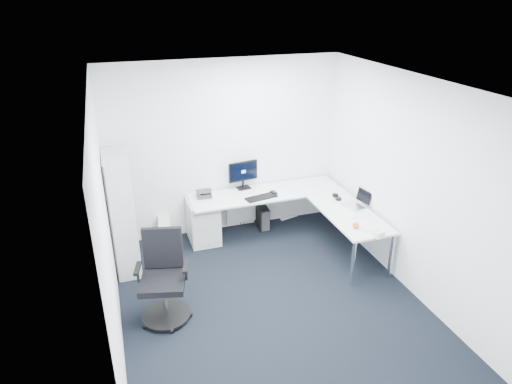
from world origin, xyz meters
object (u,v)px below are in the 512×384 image
object	(u,v)px
l_desk	(274,222)
monitor	(243,175)
laptop	(354,199)
bookshelf	(122,213)
task_chair	(163,280)

from	to	relation	value
l_desk	monitor	xyz separation A→B (m)	(-0.30, 0.59, 0.58)
monitor	laptop	distance (m)	1.74
bookshelf	l_desk	bearing A→B (deg)	-1.32
task_chair	l_desk	bearing A→B (deg)	48.79
l_desk	laptop	distance (m)	1.25
bookshelf	laptop	distance (m)	3.25
task_chair	laptop	size ratio (longest dim) A/B	3.34
bookshelf	task_chair	size ratio (longest dim) A/B	1.52
l_desk	monitor	size ratio (longest dim) A/B	4.99
laptop	l_desk	bearing A→B (deg)	140.88
monitor	l_desk	bearing A→B (deg)	-71.67
laptop	bookshelf	bearing A→B (deg)	158.26
task_chair	laptop	xyz separation A→B (m)	(2.86, 0.73, 0.27)
monitor	laptop	size ratio (longest dim) A/B	1.47
bookshelf	task_chair	bearing A→B (deg)	-75.47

